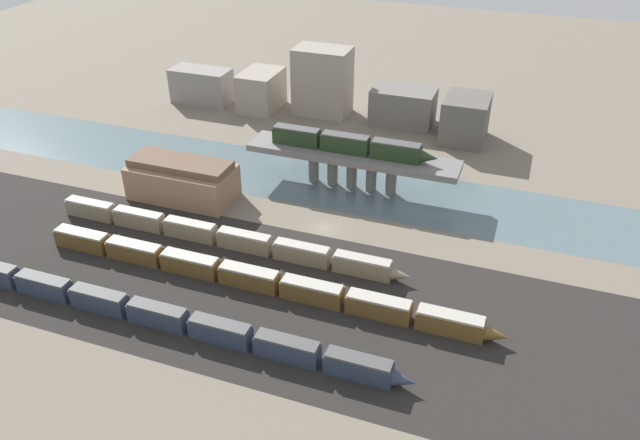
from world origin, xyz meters
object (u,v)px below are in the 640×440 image
train_yard_far (223,237)px  warehouse_building (182,180)px  train_yard_mid (256,279)px  train_yard_near (165,317)px  train_on_bridge (351,144)px

train_yard_far → warehouse_building: (-17.01, 14.13, 2.49)m
train_yard_mid → train_yard_near: bearing=-124.4°
train_yard_mid → train_yard_far: size_ratio=1.16×
train_yard_near → train_yard_far: size_ratio=1.11×
train_yard_mid → train_yard_far: 15.80m
train_on_bridge → train_yard_far: bearing=-117.9°
train_yard_near → warehouse_building: (-19.14, 38.82, 2.45)m
train_on_bridge → warehouse_building: size_ratio=1.65×
train_yard_mid → train_yard_far: bearing=139.5°
train_yard_far → train_on_bridge: bearing=62.1°
train_yard_far → warehouse_building: size_ratio=3.24×
train_yard_near → warehouse_building: 43.35m
train_on_bridge → train_yard_mid: size_ratio=0.44×
train_on_bridge → warehouse_building: 38.07m
train_on_bridge → train_yard_far: (-16.47, -31.07, -8.92)m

